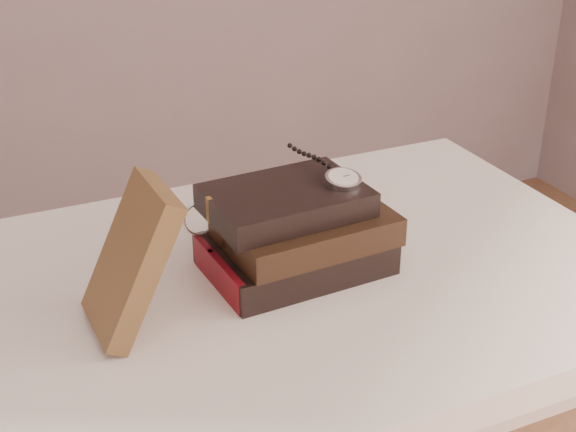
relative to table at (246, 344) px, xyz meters
name	(u,v)px	position (x,y,z in m)	size (l,w,h in m)	color
table	(246,344)	(0.00, 0.00, 0.00)	(1.00, 0.60, 0.75)	white
book_stack	(296,232)	(0.07, 0.01, 0.14)	(0.23, 0.16, 0.11)	black
journal	(131,260)	(-0.14, -0.04, 0.18)	(0.03, 0.11, 0.17)	#49321C
pocket_watch	(339,177)	(0.13, 0.00, 0.21)	(0.05, 0.15, 0.02)	silver
eyeglasses	(215,214)	(-0.01, 0.07, 0.15)	(0.10, 0.11, 0.04)	silver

